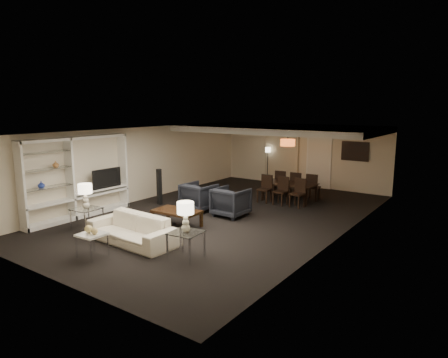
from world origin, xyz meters
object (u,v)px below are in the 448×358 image
at_px(coffee_table, 177,218).
at_px(floor_speaker, 159,187).
at_px(side_table_left, 87,219).
at_px(chair_fl, 282,183).
at_px(dining_table, 289,192).
at_px(table_lamp_left, 85,196).
at_px(marble_table, 92,245).
at_px(chair_nr, 297,193).
at_px(chair_fm, 297,185).
at_px(floor_lamp, 268,165).
at_px(chair_nl, 264,189).
at_px(vase_amber, 56,164).
at_px(pendant_light, 288,143).
at_px(armchair_right, 231,202).
at_px(table_lamp_right, 186,217).
at_px(television, 105,178).
at_px(sofa, 131,229).
at_px(chair_fr, 313,187).
at_px(vase_blue, 41,185).
at_px(chair_nm, 280,191).
at_px(side_table_right, 186,245).
at_px(armchair_left, 199,197).

distance_m(coffee_table, floor_speaker, 2.63).
xyz_separation_m(coffee_table, side_table_left, (-1.70, -1.60, 0.07)).
bearing_deg(chair_fl, dining_table, 127.47).
xyz_separation_m(table_lamp_left, marble_table, (1.70, -1.10, -0.65)).
bearing_deg(chair_nr, floor_speaker, -143.34).
height_order(coffee_table, chair_nr, chair_nr).
distance_m(chair_fm, floor_lamp, 2.84).
relative_size(coffee_table, chair_nl, 1.37).
height_order(dining_table, chair_nr, chair_nr).
bearing_deg(chair_nl, floor_lamp, 114.61).
height_order(side_table_left, vase_amber, vase_amber).
relative_size(coffee_table, chair_nr, 1.37).
xyz_separation_m(pendant_light, chair_fm, (0.46, -0.08, -1.46)).
bearing_deg(armchair_right, marble_table, 83.80).
xyz_separation_m(side_table_left, floor_speaker, (-0.42, 3.11, 0.30)).
bearing_deg(floor_lamp, vase_amber, -102.50).
relative_size(pendant_light, side_table_left, 0.83).
height_order(coffee_table, chair_nl, chair_nl).
bearing_deg(table_lamp_right, television, 161.33).
xyz_separation_m(sofa, side_table_left, (-1.70, 0.00, -0.04)).
bearing_deg(chair_fr, chair_nr, 86.10).
distance_m(vase_blue, floor_lamp, 9.12).
height_order(side_table_left, table_lamp_left, table_lamp_left).
relative_size(vase_blue, chair_nr, 0.20).
distance_m(pendant_light, chair_nl, 2.01).
distance_m(side_table_left, chair_nm, 6.08).
bearing_deg(pendant_light, chair_nr, -52.38).
relative_size(coffee_table, armchair_right, 1.34).
bearing_deg(marble_table, chair_fm, 81.52).
height_order(pendant_light, floor_lamp, pendant_light).
bearing_deg(sofa, floor_lamp, 99.20).
height_order(coffee_table, dining_table, dining_table).
relative_size(table_lamp_left, chair_fr, 0.71).
xyz_separation_m(side_table_right, dining_table, (-0.54, 6.01, 0.02)).
bearing_deg(table_lamp_left, television, 127.41).
height_order(sofa, chair_fr, chair_fr).
xyz_separation_m(table_lamp_left, chair_nl, (2.26, 5.36, -0.45)).
relative_size(marble_table, chair_fr, 0.57).
bearing_deg(floor_lamp, armchair_right, -72.32).
xyz_separation_m(vase_amber, chair_fm, (4.07, 6.68, -1.19)).
distance_m(chair_nm, floor_lamp, 3.79).
distance_m(sofa, armchair_left, 3.36).
distance_m(table_lamp_right, chair_fm, 6.70).
xyz_separation_m(armchair_left, vase_amber, (-2.32, -3.32, 1.22)).
distance_m(sofa, floor_speaker, 3.78).
relative_size(pendant_light, coffee_table, 0.41).
distance_m(table_lamp_right, chair_fl, 6.78).
relative_size(sofa, chair_nr, 2.49).
relative_size(table_lamp_left, floor_speaker, 0.55).
height_order(armchair_right, chair_fm, chair_fm).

